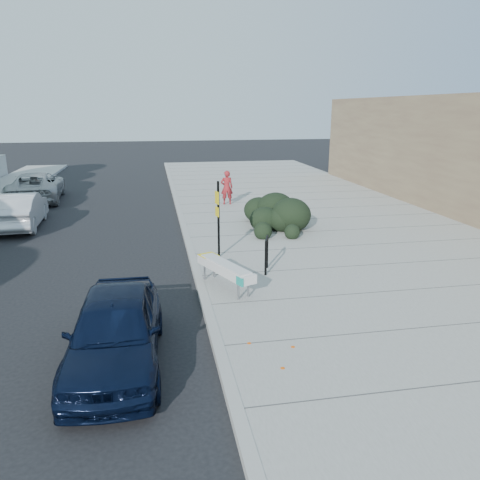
# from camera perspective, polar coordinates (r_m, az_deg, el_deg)

# --- Properties ---
(ground) EXTENTS (120.00, 120.00, 0.00)m
(ground) POSITION_cam_1_polar(r_m,az_deg,el_deg) (11.11, -4.06, -8.60)
(ground) COLOR black
(ground) RESTS_ON ground
(sidewalk_near) EXTENTS (11.20, 50.00, 0.15)m
(sidewalk_near) POSITION_cam_1_polar(r_m,az_deg,el_deg) (17.09, 12.89, 0.09)
(sidewalk_near) COLOR gray
(sidewalk_near) RESTS_ON ground
(curb_near) EXTENTS (0.22, 50.00, 0.17)m
(curb_near) POSITION_cam_1_polar(r_m,az_deg,el_deg) (15.76, -6.17, -0.89)
(curb_near) COLOR #9E9E99
(curb_near) RESTS_ON ground
(bench) EXTENTS (1.24, 2.19, 0.65)m
(bench) POSITION_cam_1_polar(r_m,az_deg,el_deg) (11.86, -1.81, -3.49)
(bench) COLOR gray
(bench) RESTS_ON sidewalk_near
(bike_rack) EXTENTS (0.25, 0.65, 0.98)m
(bike_rack) POSITION_cam_1_polar(r_m,az_deg,el_deg) (13.04, 3.25, -1.37)
(bike_rack) COLOR black
(bike_rack) RESTS_ON sidewalk_near
(sign_post) EXTENTS (0.12, 0.27, 2.35)m
(sign_post) POSITION_cam_1_polar(r_m,az_deg,el_deg) (14.13, -2.70, 3.15)
(sign_post) COLOR black
(sign_post) RESTS_ON sidewalk_near
(hedge) EXTENTS (3.04, 4.10, 1.38)m
(hedge) POSITION_cam_1_polar(r_m,az_deg,el_deg) (18.05, 4.26, 3.78)
(hedge) COLOR black
(hedge) RESTS_ON sidewalk_near
(sedan_navy) EXTENTS (1.77, 4.13, 1.39)m
(sedan_navy) POSITION_cam_1_polar(r_m,az_deg,el_deg) (8.95, -14.95, -10.54)
(sedan_navy) COLOR black
(sedan_navy) RESTS_ON ground
(wagon_silver) EXTENTS (1.70, 4.30, 1.39)m
(wagon_silver) POSITION_cam_1_polar(r_m,az_deg,el_deg) (20.45, -25.24, 3.31)
(wagon_silver) COLOR silver
(wagon_silver) RESTS_ON ground
(suv_silver) EXTENTS (2.85, 5.43, 1.46)m
(suv_silver) POSITION_cam_1_polar(r_m,az_deg,el_deg) (26.18, -23.59, 6.01)
(suv_silver) COLOR #ACAFB2
(suv_silver) RESTS_ON ground
(pedestrian) EXTENTS (0.60, 0.40, 1.61)m
(pedestrian) POSITION_cam_1_polar(r_m,az_deg,el_deg) (22.31, -1.63, 6.42)
(pedestrian) COLOR maroon
(pedestrian) RESTS_ON sidewalk_near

